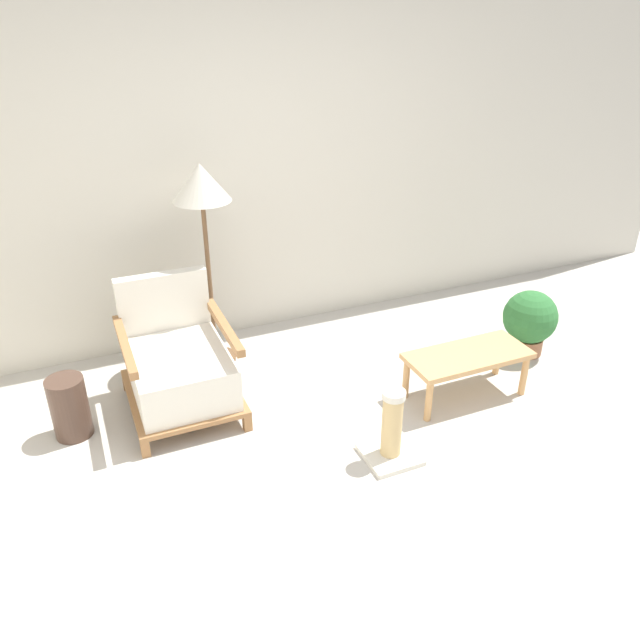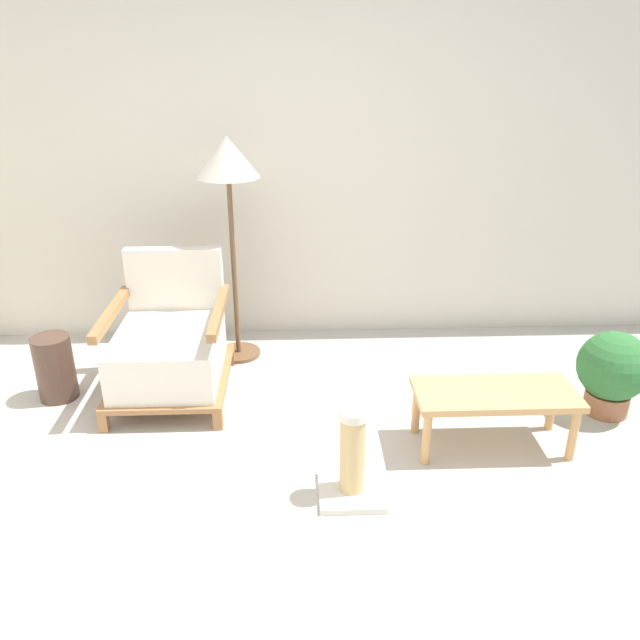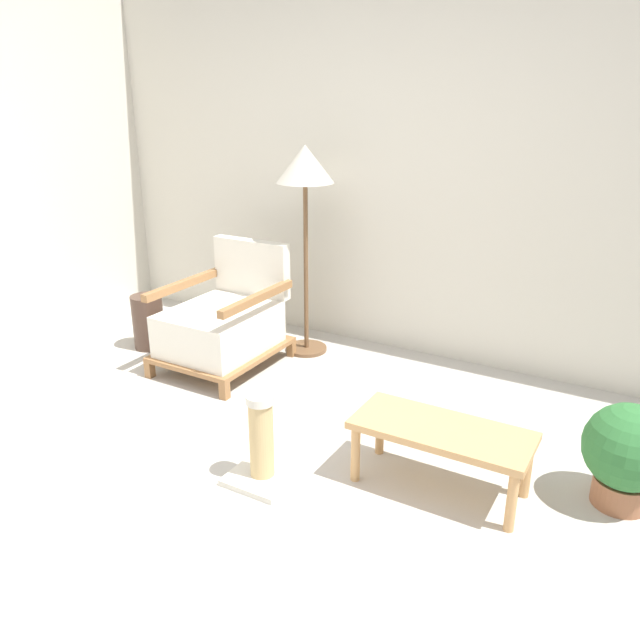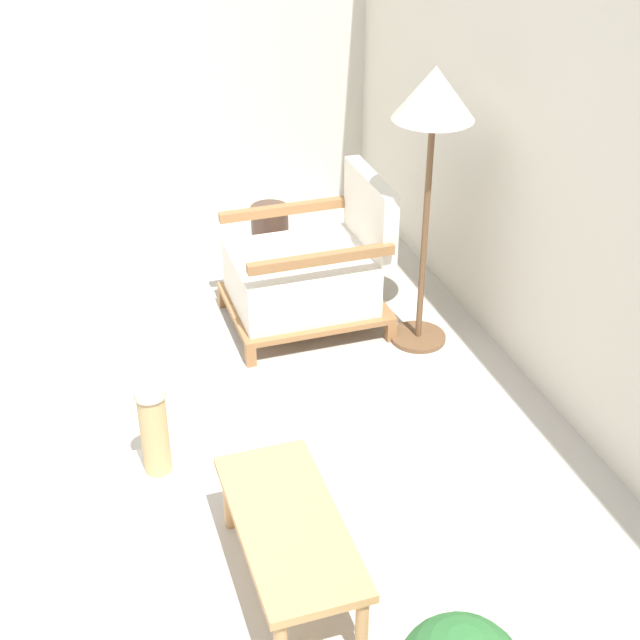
{
  "view_description": "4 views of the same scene",
  "coord_description": "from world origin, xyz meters",
  "views": [
    {
      "loc": [
        -1.34,
        -2.02,
        2.35
      ],
      "look_at": [
        0.02,
        1.14,
        0.55
      ],
      "focal_mm": 35.0,
      "sensor_mm": 36.0,
      "label": 1
    },
    {
      "loc": [
        -0.11,
        -1.92,
        1.89
      ],
      "look_at": [
        0.02,
        1.14,
        0.55
      ],
      "focal_mm": 35.0,
      "sensor_mm": 36.0,
      "label": 2
    },
    {
      "loc": [
        1.63,
        -1.66,
        1.75
      ],
      "look_at": [
        0.02,
        1.14,
        0.55
      ],
      "focal_mm": 35.0,
      "sensor_mm": 36.0,
      "label": 3
    },
    {
      "loc": [
        3.04,
        0.15,
        2.5
      ],
      "look_at": [
        0.02,
        1.14,
        0.55
      ],
      "focal_mm": 50.0,
      "sensor_mm": 36.0,
      "label": 4
    }
  ],
  "objects": [
    {
      "name": "ground_plane",
      "position": [
        0.0,
        0.0,
        0.0
      ],
      "size": [
        14.0,
        14.0,
        0.0
      ],
      "primitive_type": "plane",
      "color": "#B7B2A8"
    },
    {
      "name": "armchair",
      "position": [
        -0.85,
        1.36,
        0.3
      ],
      "size": [
        0.66,
        0.79,
        0.79
      ],
      "color": "olive",
      "rests_on": "ground_plane"
    },
    {
      "name": "scratching_post",
      "position": [
        0.13,
        0.39,
        0.17
      ],
      "size": [
        0.3,
        0.3,
        0.45
      ],
      "color": "beige",
      "rests_on": "ground_plane"
    },
    {
      "name": "potted_plant",
      "position": [
        1.62,
        1.04,
        0.27
      ],
      "size": [
        0.39,
        0.39,
        0.48
      ],
      "color": "#935B3D",
      "rests_on": "ground_plane"
    },
    {
      "name": "vase",
      "position": [
        -1.51,
        1.33,
        0.19
      ],
      "size": [
        0.22,
        0.22,
        0.39
      ],
      "primitive_type": "cylinder",
      "color": "#473328",
      "rests_on": "ground_plane"
    },
    {
      "name": "floor_lamp",
      "position": [
        -0.5,
        1.84,
        1.21
      ],
      "size": [
        0.38,
        0.38,
        1.42
      ],
      "color": "brown",
      "rests_on": "ground_plane"
    },
    {
      "name": "wall_back",
      "position": [
        0.0,
        2.24,
        1.35
      ],
      "size": [
        8.0,
        0.06,
        2.7
      ],
      "color": "beige",
      "rests_on": "ground_plane"
    },
    {
      "name": "coffee_table",
      "position": [
        0.88,
        0.74,
        0.27
      ],
      "size": [
        0.81,
        0.35,
        0.32
      ],
      "color": "tan",
      "rests_on": "ground_plane"
    }
  ]
}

